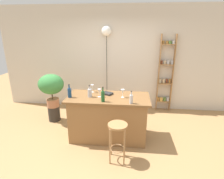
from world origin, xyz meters
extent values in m
plane|color=#A37A4C|center=(0.00, 0.00, 0.00)|extent=(12.00, 12.00, 0.00)
cube|color=beige|center=(0.00, 1.95, 1.40)|extent=(6.40, 0.10, 2.80)
cube|color=olive|center=(0.00, 0.30, 0.43)|extent=(1.51, 0.71, 0.87)
cube|color=brown|center=(0.00, 0.30, 0.89)|extent=(1.64, 0.77, 0.04)
cylinder|color=#997047|center=(0.13, -0.53, 0.33)|extent=(0.02, 0.02, 0.66)
cylinder|color=#997047|center=(0.36, -0.53, 0.33)|extent=(0.02, 0.02, 0.66)
cylinder|color=#997047|center=(0.13, -0.29, 0.33)|extent=(0.02, 0.02, 0.66)
cylinder|color=#997047|center=(0.36, -0.29, 0.33)|extent=(0.02, 0.02, 0.66)
torus|color=#997047|center=(0.24, -0.41, 0.22)|extent=(0.26, 0.26, 0.02)
cylinder|color=#9E7042|center=(0.24, -0.41, 0.68)|extent=(0.33, 0.33, 0.03)
cube|color=#9E7042|center=(1.18, 1.82, 1.04)|extent=(0.02, 0.12, 2.07)
cube|color=#9E7042|center=(1.55, 1.82, 1.04)|extent=(0.02, 0.12, 2.07)
cube|color=#9E7042|center=(1.36, 1.82, 0.26)|extent=(0.35, 0.12, 0.02)
cylinder|color=#AD7A38|center=(1.22, 1.83, 0.32)|extent=(0.07, 0.07, 0.10)
cylinder|color=gold|center=(1.31, 1.81, 0.32)|extent=(0.07, 0.07, 0.10)
cylinder|color=#4C7033|center=(1.40, 1.82, 0.32)|extent=(0.07, 0.07, 0.10)
cylinder|color=silver|center=(1.49, 1.82, 0.32)|extent=(0.07, 0.07, 0.10)
cube|color=#9E7042|center=(1.36, 1.82, 0.78)|extent=(0.35, 0.12, 0.02)
cylinder|color=beige|center=(1.23, 1.82, 0.85)|extent=(0.05, 0.05, 0.12)
cylinder|color=beige|center=(1.33, 1.82, 0.85)|extent=(0.05, 0.05, 0.12)
cylinder|color=brown|center=(1.41, 1.82, 0.85)|extent=(0.05, 0.05, 0.12)
cylinder|color=#AD7A38|center=(1.49, 1.82, 0.85)|extent=(0.05, 0.05, 0.12)
cube|color=#9E7042|center=(1.36, 1.82, 1.30)|extent=(0.35, 0.12, 0.02)
cylinder|color=brown|center=(1.23, 1.81, 1.35)|extent=(0.05, 0.05, 0.09)
cylinder|color=beige|center=(1.31, 1.82, 1.35)|extent=(0.05, 0.05, 0.09)
cylinder|color=silver|center=(1.40, 1.81, 1.35)|extent=(0.05, 0.05, 0.09)
cylinder|color=silver|center=(1.50, 1.81, 1.35)|extent=(0.05, 0.05, 0.09)
cube|color=#9E7042|center=(1.36, 1.82, 1.81)|extent=(0.35, 0.12, 0.02)
cylinder|color=#AD7A38|center=(1.23, 1.83, 1.86)|extent=(0.07, 0.07, 0.08)
cylinder|color=#AD7A38|center=(1.33, 1.82, 1.86)|extent=(0.07, 0.07, 0.08)
cylinder|color=#4C7033|center=(1.40, 1.81, 1.86)|extent=(0.07, 0.07, 0.08)
cylinder|color=silver|center=(1.49, 1.83, 1.86)|extent=(0.07, 0.07, 0.08)
cylinder|color=#2D2823|center=(-1.44, 0.90, 0.19)|extent=(0.28, 0.28, 0.37)
cylinder|color=#A86B4C|center=(-1.44, 0.90, 0.47)|extent=(0.29, 0.29, 0.20)
cylinder|color=brown|center=(-1.44, 0.90, 0.65)|extent=(0.03, 0.03, 0.16)
ellipsoid|color=#387F3D|center=(-1.44, 0.90, 0.94)|extent=(0.60, 0.54, 0.48)
cylinder|color=#B2B2B7|center=(0.45, 0.00, 0.99)|extent=(0.06, 0.06, 0.16)
cylinder|color=#B2B2B7|center=(0.45, 0.00, 1.10)|extent=(0.02, 0.02, 0.06)
cylinder|color=black|center=(0.45, 0.00, 1.13)|extent=(0.03, 0.03, 0.01)
cylinder|color=#194C23|center=(-0.06, 0.03, 1.00)|extent=(0.07, 0.07, 0.20)
cylinder|color=#194C23|center=(-0.06, 0.03, 1.14)|extent=(0.03, 0.03, 0.08)
cylinder|color=black|center=(-0.06, 0.03, 1.18)|extent=(0.03, 0.03, 0.01)
cylinder|color=#B2B2B7|center=(-0.36, 0.25, 0.99)|extent=(0.08, 0.08, 0.16)
cylinder|color=#B2B2B7|center=(-0.36, 0.25, 1.10)|extent=(0.03, 0.03, 0.06)
cylinder|color=black|center=(-0.36, 0.25, 1.14)|extent=(0.03, 0.03, 0.01)
cylinder|color=navy|center=(-0.75, 0.19, 1.00)|extent=(0.07, 0.07, 0.18)
cylinder|color=navy|center=(-0.75, 0.19, 1.12)|extent=(0.03, 0.03, 0.07)
cylinder|color=black|center=(-0.75, 0.19, 1.16)|extent=(0.03, 0.03, 0.01)
cylinder|color=silver|center=(0.29, 0.29, 0.91)|extent=(0.06, 0.06, 0.00)
cylinder|color=silver|center=(0.29, 0.29, 0.95)|extent=(0.01, 0.01, 0.07)
cone|color=silver|center=(0.29, 0.29, 1.03)|extent=(0.07, 0.07, 0.08)
cylinder|color=silver|center=(-0.17, 0.27, 0.91)|extent=(0.06, 0.06, 0.00)
cylinder|color=silver|center=(-0.17, 0.27, 0.95)|extent=(0.01, 0.01, 0.07)
cone|color=silver|center=(-0.17, 0.27, 1.03)|extent=(0.07, 0.07, 0.08)
cylinder|color=silver|center=(-0.37, 0.54, 0.91)|extent=(0.06, 0.06, 0.00)
cylinder|color=silver|center=(-0.37, 0.54, 0.95)|extent=(0.01, 0.01, 0.07)
cone|color=silver|center=(-0.37, 0.54, 1.03)|extent=(0.07, 0.07, 0.08)
cube|color=black|center=(-0.04, 0.44, 0.92)|extent=(0.26, 0.23, 0.03)
cylinder|color=black|center=(-0.23, 1.84, 1.07)|extent=(0.01, 0.01, 2.13)
sphere|color=white|center=(-0.23, 1.84, 2.13)|extent=(0.26, 0.26, 0.26)
camera|label=1|loc=(0.43, -3.09, 2.19)|focal=29.43mm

